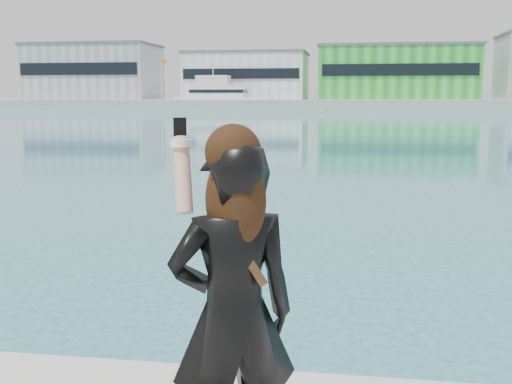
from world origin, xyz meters
TOP-DOWN VIEW (x-y plane):
  - far_quay at (0.00, 130.00)m, footprint 320.00×40.00m
  - warehouse_grey_left at (-55.00, 127.98)m, footprint 26.52×16.36m
  - warehouse_white at (-22.00, 127.98)m, footprint 24.48×15.35m
  - warehouse_green at (8.00, 127.98)m, footprint 30.60×16.36m
  - flagpole_left at (-37.91, 121.00)m, footprint 1.28×0.16m
  - flagpole_right at (22.09, 121.00)m, footprint 1.28×0.16m
  - motor_yacht at (-25.02, 116.65)m, footprint 18.48×5.64m
  - buoy_far at (-5.08, 99.95)m, footprint 0.50×0.50m
  - woman at (0.19, -0.34)m, footprint 0.73×0.62m

SIDE VIEW (x-z plane):
  - buoy_far at x=-5.08m, z-range -0.25..0.25m
  - far_quay at x=0.00m, z-range 0.00..2.00m
  - woman at x=0.19m, z-range 0.81..2.62m
  - motor_yacht at x=-25.02m, z-range -1.87..6.68m
  - flagpole_left at x=-37.91m, z-range 2.54..10.54m
  - flagpole_right at x=22.09m, z-range 2.54..10.54m
  - warehouse_white at x=-22.00m, z-range 2.01..11.51m
  - warehouse_green at x=8.00m, z-range 2.01..12.51m
  - warehouse_grey_left at x=-55.00m, z-range 2.01..13.51m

